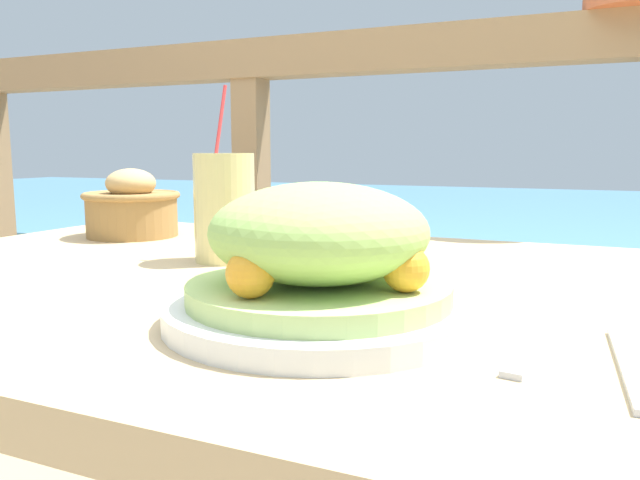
# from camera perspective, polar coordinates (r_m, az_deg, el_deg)

# --- Properties ---
(patio_table) EXTENTS (1.28, 0.83, 0.73)m
(patio_table) POSITION_cam_1_polar(r_m,az_deg,el_deg) (0.80, -2.04, -9.66)
(patio_table) COLOR tan
(patio_table) RESTS_ON ground_plane
(railing_fence) EXTENTS (2.80, 0.08, 1.14)m
(railing_fence) POSITION_cam_1_polar(r_m,az_deg,el_deg) (1.40, 10.17, 5.05)
(railing_fence) COLOR #937551
(railing_fence) RESTS_ON ground_plane
(sea_backdrop) EXTENTS (12.00, 4.00, 0.54)m
(sea_backdrop) POSITION_cam_1_polar(r_m,az_deg,el_deg) (3.92, 18.78, -1.20)
(sea_backdrop) COLOR teal
(sea_backdrop) RESTS_ON ground_plane
(salad_plate) EXTENTS (0.28, 0.28, 0.13)m
(salad_plate) POSITION_cam_1_polar(r_m,az_deg,el_deg) (0.56, -0.11, -2.13)
(salad_plate) COLOR silver
(salad_plate) RESTS_ON patio_table
(drink_glass) EXTENTS (0.08, 0.08, 0.25)m
(drink_glass) POSITION_cam_1_polar(r_m,az_deg,el_deg) (0.88, -8.72, 2.96)
(drink_glass) COLOR #DBCC7F
(drink_glass) RESTS_ON patio_table
(bread_basket) EXTENTS (0.17, 0.17, 0.12)m
(bread_basket) POSITION_cam_1_polar(r_m,az_deg,el_deg) (1.17, -16.82, 2.85)
(bread_basket) COLOR olive
(bread_basket) RESTS_ON patio_table
(fork) EXTENTS (0.04, 0.18, 0.00)m
(fork) POSITION_cam_1_polar(r_m,az_deg,el_deg) (0.54, 19.60, -8.81)
(fork) COLOR silver
(fork) RESTS_ON patio_table
(knife) EXTENTS (0.03, 0.18, 0.00)m
(knife) POSITION_cam_1_polar(r_m,az_deg,el_deg) (0.51, 26.51, -10.22)
(knife) COLOR silver
(knife) RESTS_ON patio_table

